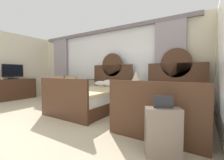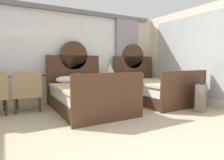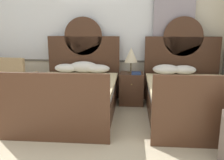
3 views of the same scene
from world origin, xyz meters
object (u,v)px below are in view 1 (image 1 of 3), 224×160
(bed_near_window, at_px, (94,97))
(armchair_by_window_centre, at_px, (62,87))
(armchair_by_window_left, at_px, (75,88))
(book_on_nightstand, at_px, (137,88))
(dresser_minibar, at_px, (10,90))
(suitcase_on_floor, at_px, (163,132))
(tv_flatscreen, at_px, (13,72))
(table_lamp_on_nightstand, at_px, (136,76))
(nightstand_between_beds, at_px, (136,98))
(bed_near_mirror, at_px, (167,106))
(cup_on_dresser, at_px, (2,78))

(bed_near_window, relative_size, armchair_by_window_centre, 2.29)
(bed_near_window, xyz_separation_m, armchair_by_window_centre, (-2.02, 0.49, 0.15))
(armchair_by_window_left, height_order, armchair_by_window_centre, same)
(bed_near_window, bearing_deg, book_on_nightstand, 26.66)
(dresser_minibar, xyz_separation_m, suitcase_on_floor, (6.01, -0.80, -0.09))
(tv_flatscreen, relative_size, suitcase_on_floor, 0.96)
(table_lamp_on_nightstand, relative_size, tv_flatscreen, 0.66)
(armchair_by_window_centre, bearing_deg, book_on_nightstand, 1.43)
(bed_near_window, xyz_separation_m, dresser_minibar, (-3.70, -0.65, 0.05))
(dresser_minibar, distance_m, tv_flatscreen, 0.72)
(book_on_nightstand, relative_size, armchair_by_window_centre, 0.27)
(armchair_by_window_left, xyz_separation_m, suitcase_on_floor, (3.61, -1.93, -0.19))
(nightstand_between_beds, bearing_deg, book_on_nightstand, -46.85)
(table_lamp_on_nightstand, bearing_deg, dresser_minibar, -163.74)
(bed_near_mirror, bearing_deg, dresser_minibar, -173.72)
(dresser_minibar, xyz_separation_m, cup_on_dresser, (0.02, -0.27, 0.45))
(cup_on_dresser, bearing_deg, table_lamp_on_nightstand, 19.26)
(book_on_nightstand, bearing_deg, armchair_by_window_centre, -178.57)
(nightstand_between_beds, bearing_deg, table_lamp_on_nightstand, 105.44)
(bed_near_mirror, bearing_deg, book_on_nightstand, 148.52)
(bed_near_mirror, distance_m, cup_on_dresser, 5.86)
(bed_near_window, bearing_deg, table_lamp_on_nightstand, 35.50)
(nightstand_between_beds, height_order, armchair_by_window_left, armchair_by_window_left)
(table_lamp_on_nightstand, height_order, armchair_by_window_centre, table_lamp_on_nightstand)
(table_lamp_on_nightstand, relative_size, armchair_by_window_left, 0.53)
(bed_near_mirror, distance_m, dresser_minibar, 5.82)
(dresser_minibar, distance_m, suitcase_on_floor, 6.07)
(dresser_minibar, bearing_deg, armchair_by_window_left, 25.34)
(cup_on_dresser, bearing_deg, dresser_minibar, 93.83)
(bed_near_mirror, height_order, book_on_nightstand, bed_near_mirror)
(suitcase_on_floor, bearing_deg, nightstand_between_beds, 121.05)
(table_lamp_on_nightstand, distance_m, dresser_minibar, 4.96)
(bed_near_mirror, height_order, armchair_by_window_left, bed_near_mirror)
(cup_on_dresser, bearing_deg, armchair_by_window_left, 30.50)
(table_lamp_on_nightstand, height_order, tv_flatscreen, tv_flatscreen)
(table_lamp_on_nightstand, bearing_deg, tv_flatscreen, -164.96)
(table_lamp_on_nightstand, xyz_separation_m, cup_on_dresser, (-4.71, -1.65, -0.12))
(bed_near_window, distance_m, cup_on_dresser, 3.83)
(tv_flatscreen, height_order, cup_on_dresser, tv_flatscreen)
(armchair_by_window_left, bearing_deg, bed_near_mirror, -8.45)
(bed_near_window, distance_m, book_on_nightstand, 1.30)
(armchair_by_window_left, relative_size, armchair_by_window_centre, 1.00)
(nightstand_between_beds, height_order, suitcase_on_floor, suitcase_on_floor)
(bed_near_mirror, bearing_deg, table_lamp_on_nightstand, 144.89)
(book_on_nightstand, height_order, dresser_minibar, dresser_minibar)
(bed_near_mirror, distance_m, suitcase_on_floor, 1.45)
(tv_flatscreen, bearing_deg, book_on_nightstand, 12.89)
(nightstand_between_beds, distance_m, armchair_by_window_centre, 3.07)
(bed_near_window, height_order, table_lamp_on_nightstand, bed_near_window)
(table_lamp_on_nightstand, height_order, book_on_nightstand, table_lamp_on_nightstand)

